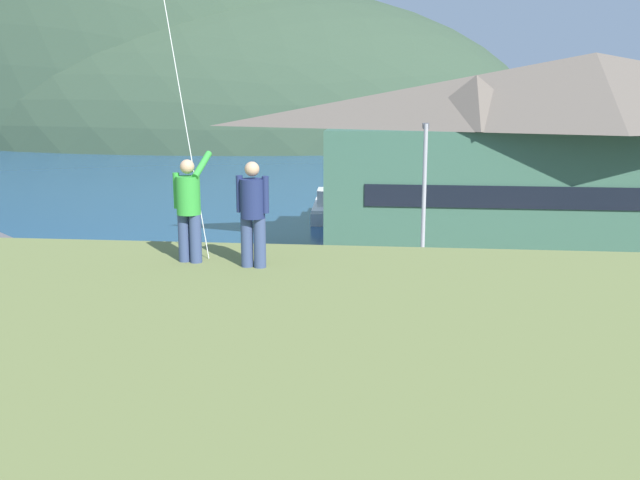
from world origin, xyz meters
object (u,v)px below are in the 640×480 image
(moored_boat_wharfside, at_px, (329,208))
(parking_light_pole, at_px, (424,208))
(person_companion, at_px, (253,211))
(moored_boat_outer_mooring, at_px, (425,209))
(parked_car_front_row_silver, at_px, (358,377))
(parked_car_lone_by_shed, at_px, (161,308))
(wharf_dock, at_px, (378,210))
(person_kite_flyer, at_px, (189,206))
(parked_car_mid_row_far, at_px, (530,382))
(harbor_lodge, at_px, (589,152))

(moored_boat_wharfside, distance_m, parking_light_pole, 23.02)
(person_companion, bearing_deg, moored_boat_outer_mooring, 83.85)
(parked_car_front_row_silver, height_order, parked_car_lone_by_shed, same)
(moored_boat_wharfside, bearing_deg, wharf_dock, 28.96)
(moored_boat_outer_mooring, relative_size, parking_light_pole, 0.82)
(moored_boat_outer_mooring, xyz_separation_m, person_kite_flyer, (-5.36, -38.94, 6.38))
(parked_car_lone_by_shed, relative_size, parking_light_pole, 0.56)
(parked_car_mid_row_far, distance_m, person_kite_flyer, 12.14)
(wharf_dock, bearing_deg, parking_light_pole, -84.16)
(harbor_lodge, relative_size, moored_boat_wharfside, 4.26)
(wharf_dock, height_order, parked_car_mid_row_far, parked_car_mid_row_far)
(moored_boat_wharfside, relative_size, parked_car_lone_by_shed, 1.62)
(harbor_lodge, bearing_deg, person_companion, -113.44)
(moored_boat_wharfside, bearing_deg, parked_car_mid_row_far, -74.52)
(parked_car_lone_by_shed, distance_m, person_kite_flyer, 15.51)
(moored_boat_wharfside, xyz_separation_m, parked_car_mid_row_far, (8.58, -31.00, 0.34))
(parked_car_mid_row_far, distance_m, parked_car_front_row_silver, 4.74)
(parked_car_front_row_silver, xyz_separation_m, parking_light_pole, (2.01, 9.20, 3.38))
(moored_boat_wharfside, relative_size, person_kite_flyer, 3.70)
(wharf_dock, distance_m, person_companion, 41.35)
(moored_boat_wharfside, bearing_deg, parked_car_front_row_silver, -82.96)
(moored_boat_outer_mooring, height_order, person_companion, person_companion)
(parked_car_front_row_silver, distance_m, parking_light_pole, 10.00)
(harbor_lodge, xyz_separation_m, parking_light_pole, (-9.05, -11.65, -1.28))
(parked_car_front_row_silver, relative_size, parked_car_lone_by_shed, 1.00)
(moored_boat_wharfside, bearing_deg, parked_car_lone_by_shed, -98.56)
(parked_car_lone_by_shed, distance_m, parking_light_pole, 10.78)
(parked_car_front_row_silver, relative_size, parking_light_pole, 0.55)
(parking_light_pole, xyz_separation_m, person_kite_flyer, (-4.49, -16.71, 2.65))
(moored_boat_outer_mooring, bearing_deg, parked_car_front_row_silver, -95.23)
(person_kite_flyer, bearing_deg, parked_car_lone_by_shed, 111.21)
(person_kite_flyer, bearing_deg, wharf_dock, 87.10)
(parked_car_front_row_silver, xyz_separation_m, person_companion, (-1.35, -7.75, 6.02))
(parked_car_mid_row_far, xyz_separation_m, parked_car_front_row_silver, (-4.74, -0.15, 0.00))
(harbor_lodge, distance_m, person_kite_flyer, 31.46)
(person_kite_flyer, distance_m, person_companion, 1.16)
(parked_car_mid_row_far, distance_m, person_companion, 11.65)
(harbor_lodge, height_order, parked_car_front_row_silver, harbor_lodge)
(moored_boat_outer_mooring, bearing_deg, parking_light_pole, -92.24)
(person_companion, bearing_deg, harbor_lodge, 66.56)
(wharf_dock, xyz_separation_m, moored_boat_wharfside, (-3.41, -1.89, 0.37))
(wharf_dock, relative_size, moored_boat_outer_mooring, 2.19)
(wharf_dock, height_order, moored_boat_outer_mooring, moored_boat_outer_mooring)
(wharf_dock, height_order, parked_car_front_row_silver, parked_car_front_row_silver)
(parked_car_front_row_silver, distance_m, person_companion, 9.91)
(harbor_lodge, xyz_separation_m, wharf_dock, (-11.49, 12.19, -5.38))
(parked_car_front_row_silver, height_order, person_kite_flyer, person_kite_flyer)
(wharf_dock, distance_m, parked_car_mid_row_far, 33.29)
(moored_boat_wharfside, bearing_deg, parking_light_pole, -75.08)
(parking_light_pole, bearing_deg, parked_car_mid_row_far, -73.19)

